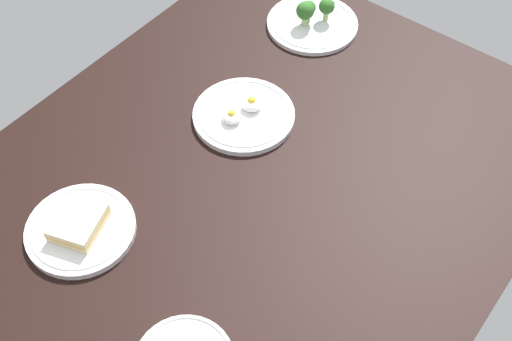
{
  "coord_description": "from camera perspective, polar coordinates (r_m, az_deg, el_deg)",
  "views": [
    {
      "loc": [
        64.27,
        50.07,
        108.83
      ],
      "look_at": [
        0.0,
        0.0,
        6.0
      ],
      "focal_mm": 46.89,
      "sensor_mm": 36.0,
      "label": 1
    }
  ],
  "objects": [
    {
      "name": "dining_table",
      "position": [
        1.34,
        0.0,
        -1.06
      ],
      "size": [
        123.02,
        99.81,
        4.0
      ],
      "primitive_type": "cube",
      "color": "black",
      "rests_on": "ground"
    },
    {
      "name": "plate_broccoli",
      "position": [
        1.65,
        4.83,
        12.63
      ],
      "size": [
        21.95,
        21.95,
        7.43
      ],
      "color": "silver",
      "rests_on": "dining_table"
    },
    {
      "name": "plate_sandwich",
      "position": [
        1.28,
        -14.79,
        -4.74
      ],
      "size": [
        20.52,
        20.52,
        4.62
      ],
      "color": "silver",
      "rests_on": "dining_table"
    },
    {
      "name": "plate_eggs",
      "position": [
        1.42,
        -1.06,
        4.81
      ],
      "size": [
        21.76,
        21.76,
        4.49
      ],
      "color": "silver",
      "rests_on": "dining_table"
    }
  ]
}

